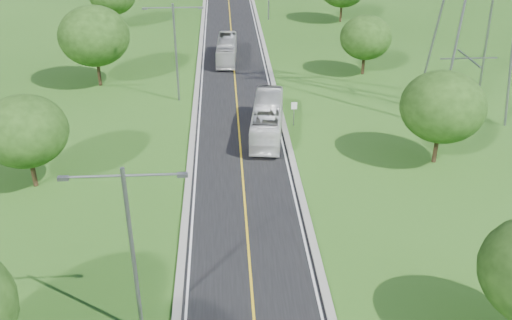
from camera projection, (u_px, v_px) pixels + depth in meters
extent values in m
plane|color=#254E16|center=(233.00, 55.00, 73.08)|extent=(260.00, 260.00, 0.00)
cube|color=black|center=(232.00, 42.00, 78.36)|extent=(8.00, 150.00, 0.06)
cube|color=gray|center=(201.00, 42.00, 78.10)|extent=(0.50, 150.00, 0.22)
cube|color=gray|center=(263.00, 41.00, 78.55)|extent=(0.50, 150.00, 0.22)
cylinder|color=slate|center=(294.00, 114.00, 53.40)|extent=(0.08, 0.08, 2.40)
cube|color=white|center=(294.00, 106.00, 53.00)|extent=(0.55, 0.04, 0.70)
cylinder|color=slate|center=(133.00, 257.00, 28.11)|extent=(0.22, 0.22, 10.00)
cylinder|color=slate|center=(92.00, 177.00, 25.87)|extent=(2.80, 0.12, 0.12)
cylinder|color=slate|center=(154.00, 175.00, 26.02)|extent=(2.80, 0.12, 0.12)
cube|color=slate|center=(63.00, 178.00, 25.83)|extent=(0.50, 0.25, 0.18)
cube|color=slate|center=(183.00, 175.00, 26.12)|extent=(0.50, 0.25, 0.18)
cylinder|color=slate|center=(176.00, 54.00, 57.20)|extent=(0.22, 0.22, 10.00)
cylinder|color=slate|center=(158.00, 8.00, 54.96)|extent=(2.80, 0.12, 0.12)
cylinder|color=slate|center=(187.00, 7.00, 55.11)|extent=(2.80, 0.12, 0.12)
cube|color=slate|center=(145.00, 9.00, 54.92)|extent=(0.50, 0.25, 0.18)
cube|color=slate|center=(201.00, 8.00, 55.21)|extent=(0.50, 0.25, 0.18)
cylinder|color=black|center=(33.00, 170.00, 43.39)|extent=(0.36, 0.36, 2.70)
ellipsoid|color=#1D3D10|center=(25.00, 131.00, 41.85)|extent=(6.30, 6.30, 5.36)
cylinder|color=black|center=(99.00, 71.00, 62.71)|extent=(0.36, 0.36, 3.24)
ellipsoid|color=#1D3D10|center=(94.00, 36.00, 60.86)|extent=(7.56, 7.56, 6.43)
cylinder|color=black|center=(115.00, 19.00, 83.85)|extent=(0.36, 0.36, 2.88)
cylinder|color=black|center=(436.00, 146.00, 46.81)|extent=(0.36, 0.36, 2.88)
ellipsoid|color=#1D3D10|center=(443.00, 107.00, 45.16)|extent=(6.72, 6.72, 5.71)
cylinder|color=black|center=(363.00, 63.00, 66.23)|extent=(0.36, 0.36, 2.52)
ellipsoid|color=#1D3D10|center=(366.00, 37.00, 64.79)|extent=(5.88, 5.88, 5.00)
cylinder|color=black|center=(341.00, 12.00, 87.37)|extent=(0.36, 0.36, 3.06)
imported|color=white|center=(267.00, 119.00, 51.45)|extent=(3.87, 11.05, 3.01)
imported|color=beige|center=(227.00, 50.00, 70.52)|extent=(2.74, 9.66, 2.66)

